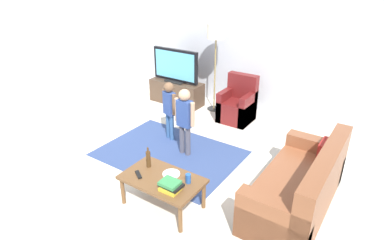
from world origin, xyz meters
The scene contains 17 objects.
ground centered at (0.00, 0.00, 0.00)m, with size 7.80×7.80×0.00m, color beige.
wall_back centered at (0.00, 3.00, 1.35)m, with size 6.00×0.12×2.70m, color silver.
wall_left centered at (-3.00, 0.00, 1.35)m, with size 0.12×6.00×2.70m, color silver.
area_rug centered at (-0.36, 0.48, 0.00)m, with size 2.20×1.60×0.01m, color #33477A.
tv_stand centered at (-1.55, 2.30, 0.24)m, with size 1.20×0.44×0.50m.
tv centered at (-1.55, 2.28, 0.85)m, with size 1.10×0.28×0.71m.
couch centered at (1.81, 0.36, 0.29)m, with size 0.80×1.80×0.86m.
armchair centered at (-0.03, 2.26, 0.30)m, with size 0.60×0.60×0.90m.
floor_lamp centered at (-0.68, 2.45, 1.54)m, with size 0.36×0.36×1.78m.
child_near_tv centered at (-0.66, 0.90, 0.63)m, with size 0.33×0.19×1.04m.
child_center centered at (-0.15, 0.62, 0.67)m, with size 0.37×0.18×1.11m.
coffee_table centered at (0.35, -0.58, 0.37)m, with size 1.00×0.60×0.42m.
book_stack centered at (0.58, -0.70, 0.48)m, with size 0.26×0.22×0.12m.
bottle centered at (0.05, -0.48, 0.54)m, with size 0.06×0.06×0.28m.
tv_remote centered at (0.07, -0.70, 0.43)m, with size 0.17×0.05×0.02m, color black.
soda_can centered at (0.67, -0.48, 0.48)m, with size 0.07×0.07×0.12m, color #2659B2.
plate centered at (0.40, -0.46, 0.43)m, with size 0.22×0.22×0.02m.
Camera 1 is at (2.50, -3.11, 2.77)m, focal length 30.45 mm.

